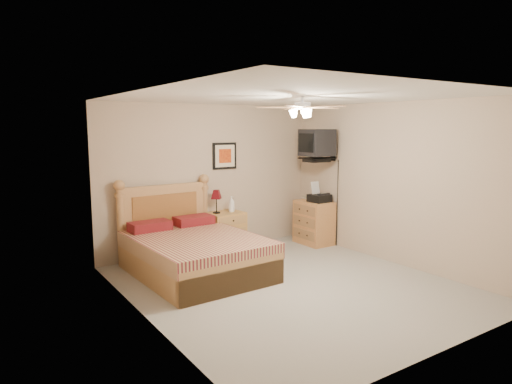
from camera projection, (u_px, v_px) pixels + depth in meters
floor at (290, 285)px, 6.15m from camera, size 4.50×4.50×0.00m
ceiling at (293, 97)px, 5.80m from camera, size 4.00×4.50×0.04m
wall_back at (211, 178)px, 7.83m from camera, size 4.00×0.04×2.50m
wall_front at (445, 224)px, 4.12m from camera, size 4.00×0.04×2.50m
wall_left at (144, 209)px, 4.87m from camera, size 0.04×4.50×2.50m
wall_right at (393, 183)px, 7.07m from camera, size 0.04×4.50×2.50m
bed at (196, 229)px, 6.51m from camera, size 1.65×2.12×1.34m
nightstand at (225, 232)px, 7.83m from camera, size 0.66×0.52×0.67m
table_lamp at (216, 202)px, 7.69m from camera, size 0.22×0.22×0.40m
lotion_bottle at (232, 204)px, 7.82m from camera, size 0.13×0.13×0.27m
framed_picture at (225, 156)px, 7.91m from camera, size 0.46×0.04×0.46m
dresser at (314, 222)px, 8.31m from camera, size 0.47×0.67×0.79m
fax_machine at (320, 192)px, 8.13m from camera, size 0.36×0.38×0.36m
magazine_lower at (304, 199)px, 8.46m from camera, size 0.21×0.27×0.02m
magazine_upper at (305, 197)px, 8.46m from camera, size 0.30×0.35×0.02m
wall_tv at (323, 145)px, 7.96m from camera, size 0.56×0.46×0.58m
ceiling_fan at (302, 107)px, 5.65m from camera, size 1.14×1.14×0.28m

